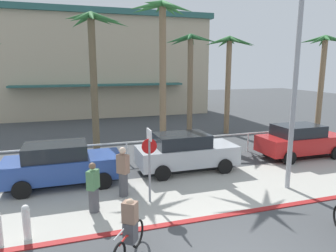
{
  "coord_description": "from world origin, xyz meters",
  "views": [
    {
      "loc": [
        -3.61,
        -5.74,
        4.59
      ],
      "look_at": [
        0.17,
        6.0,
        2.19
      ],
      "focal_mm": 32.98,
      "sensor_mm": 36.0,
      "label": 1
    }
  ],
  "objects": [
    {
      "name": "pedestrian_1",
      "position": [
        -1.94,
        4.63,
        0.85
      ],
      "size": [
        0.46,
        0.47,
        1.82
      ],
      "color": "#4C4C51",
      "rests_on": "ground"
    },
    {
      "name": "building_backdrop",
      "position": [
        -0.94,
        26.0,
        4.76
      ],
      "size": [
        21.36,
        9.41,
        9.47
      ],
      "color": "#BCAD8E",
      "rests_on": "ground"
    },
    {
      "name": "ground_plane",
      "position": [
        0.0,
        10.0,
        0.0
      ],
      "size": [
        80.0,
        80.0,
        0.0
      ],
      "primitive_type": "plane",
      "color": "#424447"
    },
    {
      "name": "palm_tree_5",
      "position": [
        6.71,
        13.04,
        5.06
      ],
      "size": [
        3.68,
        3.18,
        6.57
      ],
      "color": "#846B4C",
      "rests_on": "ground"
    },
    {
      "name": "pedestrian_0",
      "position": [
        -3.05,
        3.7,
        0.76
      ],
      "size": [
        0.45,
        0.48,
        1.65
      ],
      "color": "#4C4C51",
      "rests_on": "ground"
    },
    {
      "name": "palm_tree_3",
      "position": [
        1.15,
        10.06,
        5.99
      ],
      "size": [
        3.14,
        3.38,
        7.89
      ],
      "color": "#846B4C",
      "rests_on": "ground"
    },
    {
      "name": "palm_tree_6",
      "position": [
        12.85,
        11.2,
        4.87
      ],
      "size": [
        2.94,
        3.27,
        6.63
      ],
      "color": "#846B4C",
      "rests_on": "ground"
    },
    {
      "name": "car_silver_2",
      "position": [
        1.17,
        6.57,
        0.87
      ],
      "size": [
        4.4,
        2.02,
        1.69
      ],
      "color": "#B2B7BC",
      "rests_on": "ground"
    },
    {
      "name": "streetlight_curb",
      "position": [
        4.17,
        3.25,
        4.28
      ],
      "size": [
        0.24,
        2.54,
        7.5
      ],
      "color": "#9EA0A5",
      "rests_on": "ground"
    },
    {
      "name": "bollard_2",
      "position": [
        -4.88,
        2.62,
        0.52
      ],
      "size": [
        0.2,
        0.2,
        1.0
      ],
      "color": "white",
      "rests_on": "ground"
    },
    {
      "name": "rail_fence",
      "position": [
        -0.0,
        8.5,
        0.83
      ],
      "size": [
        20.08,
        0.08,
        1.04
      ],
      "color": "white",
      "rests_on": "ground"
    },
    {
      "name": "cyclist_red_0",
      "position": [
        -2.4,
        1.07,
        0.69
      ],
      "size": [
        1.1,
        1.52,
        1.5
      ],
      "color": "black",
      "rests_on": "ground"
    },
    {
      "name": "car_blue_1",
      "position": [
        -4.03,
        6.42,
        0.87
      ],
      "size": [
        4.4,
        2.02,
        1.69
      ],
      "color": "#284793",
      "rests_on": "ground"
    },
    {
      "name": "car_red_3",
      "position": [
        7.5,
        6.74,
        0.87
      ],
      "size": [
        4.4,
        2.02,
        1.69
      ],
      "color": "red",
      "rests_on": "ground"
    },
    {
      "name": "palm_tree_4",
      "position": [
        4.01,
        13.24,
        4.9
      ],
      "size": [
        3.66,
        2.88,
        6.63
      ],
      "color": "#756047",
      "rests_on": "ground"
    },
    {
      "name": "sidewalk_strip",
      "position": [
        0.0,
        4.2,
        0.01
      ],
      "size": [
        44.0,
        4.0,
        0.02
      ],
      "primitive_type": "cube",
      "color": "#ADAAA0",
      "rests_on": "ground"
    },
    {
      "name": "palm_tree_2",
      "position": [
        -2.28,
        10.56,
        5.51
      ],
      "size": [
        3.15,
        3.41,
        7.24
      ],
      "color": "brown",
      "rests_on": "ground"
    },
    {
      "name": "curb_paint",
      "position": [
        0.0,
        2.2,
        0.01
      ],
      "size": [
        44.0,
        0.24,
        0.03
      ],
      "primitive_type": "cube",
      "color": "maroon",
      "rests_on": "ground"
    },
    {
      "name": "stop_sign_bike_lane",
      "position": [
        -1.17,
        3.88,
        1.68
      ],
      "size": [
        0.52,
        0.56,
        2.56
      ],
      "color": "gray",
      "rests_on": "ground"
    }
  ]
}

